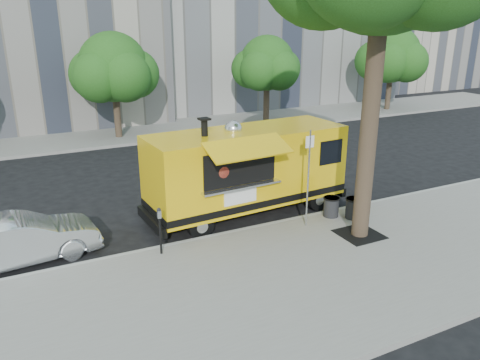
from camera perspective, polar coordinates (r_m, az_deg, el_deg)
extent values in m
plane|color=black|center=(15.18, -0.17, -4.96)|extent=(120.00, 120.00, 0.00)
cube|color=gray|center=(12.08, 8.41, -11.46)|extent=(60.00, 6.00, 0.15)
cube|color=#999993|center=(14.40, 1.47, -6.02)|extent=(60.00, 0.14, 0.16)
cube|color=gray|center=(27.36, -12.83, 5.61)|extent=(60.00, 5.00, 0.15)
cube|color=#B7AA99|center=(51.36, 19.56, 19.96)|extent=(16.00, 12.00, 16.00)
cylinder|color=#33261C|center=(13.31, 15.47, 6.33)|extent=(0.48, 0.48, 6.50)
cube|color=black|center=(14.33, 14.34, -6.42)|extent=(1.20, 1.20, 0.02)
cylinder|color=#33261C|center=(26.10, -14.76, 7.92)|extent=(0.36, 0.36, 2.60)
sphere|color=#1F4B14|center=(25.78, -15.21, 13.16)|extent=(3.60, 3.60, 3.60)
cylinder|color=#33261C|center=(28.98, 3.23, 9.55)|extent=(0.36, 0.36, 2.60)
sphere|color=#1F4B14|center=(28.70, 3.32, 14.06)|extent=(3.24, 3.24, 3.24)
cylinder|color=#33261C|center=(35.10, 17.67, 10.34)|extent=(0.36, 0.36, 2.60)
sphere|color=#1F4B14|center=(34.86, 18.07, 14.32)|extent=(3.78, 3.78, 3.78)
cylinder|color=silver|center=(14.08, 8.30, 0.09)|extent=(0.06, 0.06, 3.00)
cube|color=white|center=(13.75, 8.52, 4.63)|extent=(0.28, 0.02, 0.35)
cylinder|color=black|center=(12.77, -9.68, -6.73)|extent=(0.06, 0.06, 1.05)
cube|color=silver|center=(12.52, -9.84, -4.15)|extent=(0.10, 0.08, 0.22)
sphere|color=black|center=(12.47, -9.87, -3.60)|extent=(0.11, 0.11, 0.11)
cube|color=yellow|center=(15.15, 0.87, 1.73)|extent=(6.61, 2.60, 2.34)
cube|color=black|center=(15.46, 0.85, -1.64)|extent=(6.63, 2.62, 0.22)
cube|color=black|center=(17.39, 10.29, -0.53)|extent=(0.31, 2.09, 0.30)
cube|color=black|center=(14.27, -10.73, -4.97)|extent=(0.31, 2.09, 0.30)
cube|color=black|center=(16.90, 10.44, 4.55)|extent=(0.16, 1.75, 0.95)
cylinder|color=black|center=(16.09, 9.42, -2.27)|extent=(0.81, 0.33, 0.80)
cylinder|color=black|center=(17.45, 5.64, -0.41)|extent=(0.81, 0.33, 0.80)
cylinder|color=black|center=(13.90, -4.84, -5.57)|extent=(0.81, 0.33, 0.80)
cylinder|color=black|center=(15.45, -7.77, -3.10)|extent=(0.81, 0.33, 0.80)
cube|color=black|center=(13.75, -0.12, 1.57)|extent=(2.40, 0.33, 1.05)
cube|color=silver|center=(13.80, 0.21, -0.84)|extent=(2.61, 0.51, 0.06)
cube|color=yellow|center=(13.12, 1.02, 3.94)|extent=(2.55, 1.10, 0.42)
cube|color=white|center=(13.97, 0.05, -1.93)|extent=(1.10, 0.11, 0.50)
cylinder|color=black|center=(14.10, -4.36, 6.36)|extent=(0.20, 0.20, 0.55)
sphere|color=silver|center=(14.81, -0.84, 6.22)|extent=(0.56, 0.56, 0.56)
sphere|color=brown|center=(13.76, -2.70, 1.34)|extent=(0.84, 0.84, 0.84)
cylinder|color=#FF590C|center=(13.61, -2.25, 0.57)|extent=(0.35, 0.14, 0.34)
imported|color=silver|center=(13.69, -25.19, -6.65)|extent=(4.10, 1.83, 1.31)
cylinder|color=black|center=(15.31, 11.05, -3.23)|extent=(0.49, 0.49, 0.64)
cylinder|color=black|center=(15.20, 11.12, -2.18)|extent=(0.53, 0.53, 0.04)
cylinder|color=black|center=(15.31, 13.69, -3.36)|extent=(0.51, 0.51, 0.66)
cylinder|color=black|center=(15.20, 13.78, -2.28)|extent=(0.55, 0.55, 0.04)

